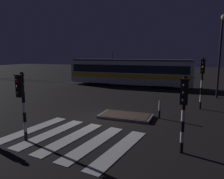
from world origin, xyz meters
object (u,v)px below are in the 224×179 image
(traffic_light_corner_far_right, at_px, (202,76))
(street_lamp_trackside_right, at_px, (221,47))
(traffic_light_corner_near_right, at_px, (184,104))
(bollard_island_edge, at_px, (159,109))
(traffic_light_kerb_mid_left, at_px, (22,97))
(tram, at_px, (129,72))

(traffic_light_corner_far_right, relative_size, street_lamp_trackside_right, 0.51)
(traffic_light_corner_near_right, height_order, street_lamp_trackside_right, street_lamp_trackside_right)
(traffic_light_corner_near_right, xyz_separation_m, street_lamp_trackside_right, (2.23, 12.38, 2.45))
(street_lamp_trackside_right, bearing_deg, bollard_island_edge, -115.57)
(traffic_light_corner_near_right, bearing_deg, traffic_light_corner_far_right, 84.11)
(traffic_light_kerb_mid_left, relative_size, bollard_island_edge, 2.78)
(traffic_light_corner_far_right, height_order, bollard_island_edge, traffic_light_corner_far_right)
(street_lamp_trackside_right, bearing_deg, traffic_light_corner_near_right, -100.20)
(traffic_light_corner_near_right, xyz_separation_m, tram, (-7.16, 17.05, -0.26))
(tram, bearing_deg, street_lamp_trackside_right, -26.43)
(street_lamp_trackside_right, height_order, tram, street_lamp_trackside_right)
(traffic_light_corner_far_right, bearing_deg, tram, 130.59)
(tram, bearing_deg, traffic_light_kerb_mid_left, -88.16)
(traffic_light_corner_far_right, bearing_deg, bollard_island_edge, -125.73)
(traffic_light_corner_near_right, height_order, bollard_island_edge, traffic_light_corner_near_right)
(traffic_light_corner_far_right, relative_size, traffic_light_kerb_mid_left, 1.17)
(traffic_light_corner_far_right, xyz_separation_m, bollard_island_edge, (-2.35, -3.26, -1.81))
(traffic_light_kerb_mid_left, height_order, street_lamp_trackside_right, street_lamp_trackside_right)
(traffic_light_kerb_mid_left, xyz_separation_m, tram, (-0.59, 18.29, -0.29))
(tram, bearing_deg, bollard_island_edge, -65.90)
(tram, relative_size, bollard_island_edge, 13.45)
(traffic_light_kerb_mid_left, bearing_deg, tram, 91.84)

